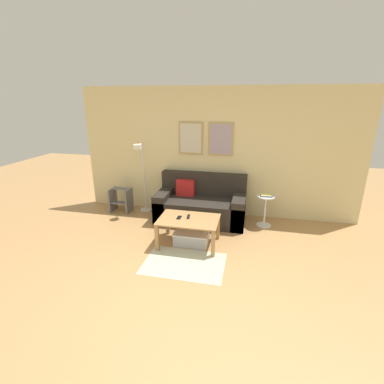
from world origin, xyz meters
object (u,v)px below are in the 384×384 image
object	(u,v)px
remote_control	(188,217)
step_stool	(121,199)
side_table	(265,208)
coffee_table	(189,223)
floor_lamp	(142,172)
book_stack	(266,195)
cell_phone	(179,217)
couch	(201,205)
storage_bin	(192,237)

from	to	relation	value
remote_control	step_stool	xyz separation A→B (m)	(-1.73, 1.03, -0.20)
side_table	step_stool	size ratio (longest dim) A/B	1.21
coffee_table	floor_lamp	size ratio (longest dim) A/B	0.66
book_stack	remote_control	bearing A→B (deg)	-143.70
coffee_table	cell_phone	bearing A→B (deg)	175.44
side_table	floor_lamp	bearing A→B (deg)	177.22
side_table	remote_control	size ratio (longest dim) A/B	4.01
book_stack	remote_control	size ratio (longest dim) A/B	1.48
floor_lamp	couch	bearing A→B (deg)	-4.37
couch	floor_lamp	xyz separation A→B (m)	(-1.26, 0.10, 0.58)
side_table	storage_bin	bearing A→B (deg)	-141.05
coffee_table	step_stool	xyz separation A→B (m)	(-1.75, 1.10, -0.12)
book_stack	cell_phone	xyz separation A→B (m)	(-1.40, -0.98, -0.15)
remote_control	step_stool	distance (m)	2.02
coffee_table	side_table	distance (m)	1.60
coffee_table	side_table	world-z (taller)	side_table
couch	cell_phone	world-z (taller)	couch
storage_bin	remote_control	distance (m)	0.37
coffee_table	cell_phone	distance (m)	0.18
side_table	remote_control	world-z (taller)	side_table
side_table	cell_phone	xyz separation A→B (m)	(-1.41, -0.99, 0.11)
coffee_table	book_stack	bearing A→B (deg)	38.74
book_stack	remote_control	xyz separation A→B (m)	(-1.26, -0.93, -0.15)
step_stool	side_table	bearing A→B (deg)	-1.72
book_stack	storage_bin	bearing A→B (deg)	-141.29
step_stool	remote_control	bearing A→B (deg)	-30.71
book_stack	step_stool	xyz separation A→B (m)	(-2.99, 0.10, -0.35)
couch	coffee_table	distance (m)	1.03
cell_phone	floor_lamp	bearing A→B (deg)	135.82
coffee_table	book_stack	size ratio (longest dim) A/B	4.41
couch	step_stool	xyz separation A→B (m)	(-1.76, 0.07, -0.04)
side_table	couch	bearing A→B (deg)	178.85
coffee_table	step_stool	world-z (taller)	step_stool
remote_control	cell_phone	world-z (taller)	remote_control
couch	floor_lamp	bearing A→B (deg)	175.63
cell_phone	step_stool	bearing A→B (deg)	147.24
storage_bin	floor_lamp	xyz separation A→B (m)	(-1.29, 1.09, 0.78)
storage_bin	book_stack	distance (m)	1.62
cell_phone	coffee_table	bearing A→B (deg)	-2.95
remote_control	step_stool	size ratio (longest dim) A/B	0.30
storage_bin	remote_control	world-z (taller)	remote_control
side_table	step_stool	distance (m)	2.99
side_table	step_stool	world-z (taller)	side_table
cell_phone	book_stack	bearing A→B (deg)	36.59
coffee_table	storage_bin	bearing A→B (deg)	39.42
couch	storage_bin	distance (m)	1.01
coffee_table	remote_control	size ratio (longest dim) A/B	6.51
floor_lamp	book_stack	distance (m)	2.51
coffee_table	storage_bin	world-z (taller)	coffee_table
floor_lamp	cell_phone	distance (m)	1.61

